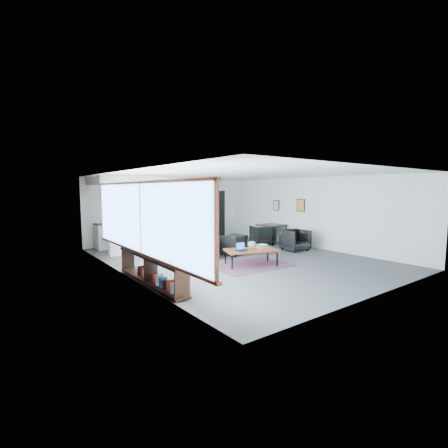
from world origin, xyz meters
TOP-DOWN VIEW (x-y plane):
  - room at (0.00, 0.00)m, footprint 7.02×9.02m
  - window at (-3.46, -0.90)m, footprint 0.10×5.95m
  - console at (-3.30, -1.05)m, footprint 0.35×3.00m
  - kitchenette at (-1.20, 3.71)m, footprint 4.20×1.96m
  - doorway at (2.30, 4.42)m, footprint 1.10×0.12m
  - track_light at (-0.59, 2.20)m, footprint 1.60×0.07m
  - wall_art_lower at (3.47, 0.40)m, footprint 0.03×0.38m
  - wall_art_upper at (3.47, 1.70)m, footprint 0.03×0.34m
  - kilim_rug at (-0.28, -1.00)m, footprint 2.26×1.60m
  - coffee_table at (-0.28, -1.00)m, footprint 1.60×1.23m
  - laptop at (-0.61, -0.98)m, footprint 0.31×0.26m
  - ceramic_pot at (-0.19, -0.95)m, footprint 0.23×0.23m
  - book_stack at (0.17, -0.96)m, footprint 0.33×0.28m
  - coaster at (-0.24, -1.19)m, footprint 0.11×0.11m
  - armchair_left at (-0.99, 0.51)m, footprint 0.94×0.90m
  - armchair_right at (0.26, 0.52)m, footprint 0.88×0.84m
  - floor_lamp at (-0.72, 0.89)m, footprint 0.51×0.51m
  - dining_table at (2.87, 1.35)m, footprint 0.99×0.99m
  - dining_chair_near at (2.49, -0.21)m, footprint 0.75×0.71m
  - dining_chair_far at (2.46, 1.43)m, footprint 0.84×0.82m
  - microwave at (-0.58, 4.15)m, footprint 0.58×0.37m

SIDE VIEW (x-z plane):
  - kilim_rug at x=-0.28m, z-range 0.00..0.01m
  - console at x=-3.30m, z-range -0.07..0.73m
  - dining_chair_far at x=2.46m, z-range 0.00..0.70m
  - dining_chair_near at x=2.49m, z-range 0.00..0.70m
  - armchair_right at x=0.26m, z-range 0.00..0.74m
  - armchair_left at x=-0.99m, z-range 0.00..0.83m
  - coffee_table at x=-0.28m, z-range 0.20..0.66m
  - coaster at x=-0.24m, z-range 0.47..0.47m
  - book_stack at x=0.17m, z-range 0.46..0.56m
  - laptop at x=-0.61m, z-range 0.42..0.64m
  - ceramic_pot at x=-0.19m, z-range 0.47..0.69m
  - dining_table at x=2.87m, z-range 0.32..1.09m
  - doorway at x=2.30m, z-range 0.00..2.15m
  - microwave at x=-0.58m, z-range 0.93..1.30m
  - floor_lamp at x=-0.72m, z-range 0.53..1.98m
  - room at x=0.00m, z-range -0.01..2.61m
  - kitchenette at x=-1.20m, z-range 0.08..2.68m
  - window at x=-3.46m, z-range 0.63..2.29m
  - wall_art_upper at x=3.47m, z-range 1.28..1.72m
  - wall_art_lower at x=3.47m, z-range 1.31..1.79m
  - track_light at x=-0.59m, z-range 2.45..2.60m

